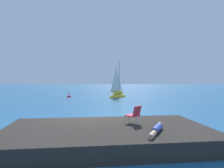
{
  "coord_description": "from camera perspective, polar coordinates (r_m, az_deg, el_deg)",
  "views": [
    {
      "loc": [
        0.38,
        -11.15,
        2.61
      ],
      "look_at": [
        2.63,
        13.68,
        1.95
      ],
      "focal_mm": 32.85,
      "sensor_mm": 36.0,
      "label": 1
    }
  ],
  "objects": [
    {
      "name": "ground_plane",
      "position": [
        11.46,
        -7.11,
        -11.65
      ],
      "size": [
        160.0,
        160.0,
        0.0
      ],
      "primitive_type": "plane",
      "color": "#236093"
    },
    {
      "name": "shore_ledge",
      "position": [
        8.58,
        -1.36,
        -13.97
      ],
      "size": [
        8.41,
        4.83,
        0.63
      ],
      "primitive_type": "cube",
      "rotation": [
        0.0,
        0.0,
        0.03
      ],
      "color": "#2D2823",
      "rests_on": "ground"
    },
    {
      "name": "boulder_seaward",
      "position": [
        10.9,
        -12.44,
        -12.36
      ],
      "size": [
        2.08,
        1.89,
        1.05
      ],
      "primitive_type": "cube",
      "rotation": [
        -0.05,
        0.08,
        2.61
      ],
      "color": "#302922",
      "rests_on": "ground"
    },
    {
      "name": "boulder_inland",
      "position": [
        10.87,
        -6.28,
        -12.38
      ],
      "size": [
        0.81,
        0.96,
        0.55
      ],
      "primitive_type": "cube",
      "rotation": [
        -0.01,
        0.16,
        1.82
      ],
      "color": "#272521",
      "rests_on": "ground"
    },
    {
      "name": "sailboat_near",
      "position": [
        28.68,
        1.59,
        -3.09
      ],
      "size": [
        3.0,
        2.43,
        5.57
      ],
      "rotation": [
        0.0,
        0.0,
        0.57
      ],
      "color": "yellow",
      "rests_on": "ground"
    },
    {
      "name": "person_sunbather",
      "position": [
        7.83,
        12.26,
        -12.26
      ],
      "size": [
        0.99,
        1.6,
        0.25
      ],
      "rotation": [
        0.0,
        0.0,
        4.21
      ],
      "color": "#334CB2",
      "rests_on": "shore_ledge"
    },
    {
      "name": "beach_chair",
      "position": [
        9.09,
        6.25,
        -8.2
      ],
      "size": [
        0.75,
        0.76,
        0.8
      ],
      "rotation": [
        0.0,
        0.0,
        2.29
      ],
      "color": "#E03342",
      "rests_on": "shore_ledge"
    },
    {
      "name": "marker_buoy",
      "position": [
        29.51,
        -11.89,
        -3.57
      ],
      "size": [
        0.56,
        0.56,
        1.13
      ],
      "color": "red",
      "rests_on": "ground"
    }
  ]
}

